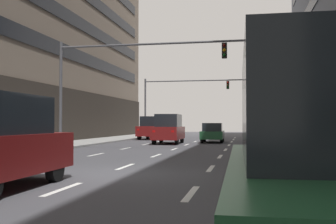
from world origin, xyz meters
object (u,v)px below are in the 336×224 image
(car_parked_1, at_px, (279,154))
(traffic_signal_1, at_px, (176,94))
(car_parked_2, at_px, (268,136))
(car_driving_2, at_px, (213,133))
(street_tree_0, at_px, (307,110))
(pedestrian_0, at_px, (325,134))
(traffic_signal_0, at_px, (120,69))
(car_driving_1, at_px, (152,128))
(car_driving_3, at_px, (169,129))

(car_parked_1, distance_m, traffic_signal_1, 33.22)
(car_parked_2, bearing_deg, car_driving_2, 101.54)
(car_parked_1, bearing_deg, street_tree_0, 78.96)
(car_driving_2, distance_m, traffic_signal_1, 11.49)
(car_driving_2, xyz_separation_m, pedestrian_0, (5.70, -15.89, 0.38))
(street_tree_0, xyz_separation_m, pedestrian_0, (-0.30, -6.60, -1.16))
(car_parked_1, xyz_separation_m, traffic_signal_0, (-7.89, 11.73, 3.88))
(car_driving_1, relative_size, traffic_signal_1, 0.44)
(traffic_signal_1, xyz_separation_m, street_tree_0, (10.74, -19.00, -2.34))
(car_parked_2, bearing_deg, traffic_signal_1, 107.08)
(traffic_signal_1, height_order, street_tree_0, traffic_signal_1)
(street_tree_0, bearing_deg, traffic_signal_0, -173.31)
(car_parked_1, bearing_deg, car_parked_2, 90.00)
(car_parked_1, distance_m, street_tree_0, 13.29)
(car_driving_1, distance_m, car_driving_3, 8.37)
(car_driving_3, relative_size, traffic_signal_0, 0.41)
(traffic_signal_0, bearing_deg, car_driving_1, 96.72)
(car_driving_1, distance_m, traffic_signal_0, 16.20)
(car_driving_2, relative_size, car_parked_1, 0.98)
(car_driving_2, xyz_separation_m, traffic_signal_1, (-4.74, 9.72, 3.87))
(car_driving_3, distance_m, pedestrian_0, 15.98)
(car_driving_3, bearing_deg, street_tree_0, -36.35)
(car_parked_2, xyz_separation_m, street_tree_0, (2.53, 7.73, 1.24))
(car_driving_1, distance_m, car_parked_1, 29.11)
(car_driving_2, height_order, car_parked_2, car_parked_2)
(car_driving_1, height_order, pedestrian_0, car_driving_1)
(car_parked_1, xyz_separation_m, pedestrian_0, (2.23, 6.35, 0.36))
(car_driving_3, height_order, pedestrian_0, car_driving_3)
(car_driving_1, xyz_separation_m, car_driving_2, (6.26, -5.19, -0.32))
(car_parked_2, bearing_deg, street_tree_0, 71.89)
(car_driving_1, bearing_deg, car_driving_2, -39.63)
(street_tree_0, bearing_deg, car_driving_3, 143.65)
(car_driving_1, height_order, car_driving_3, car_driving_3)
(car_driving_1, height_order, car_driving_2, car_driving_1)
(car_parked_1, bearing_deg, pedestrian_0, 70.69)
(car_driving_3, bearing_deg, car_driving_1, 112.03)
(car_parked_2, distance_m, traffic_signal_0, 10.84)
(car_driving_3, bearing_deg, car_parked_2, -65.45)
(car_driving_2, distance_m, car_parked_1, 22.51)
(car_driving_2, relative_size, street_tree_0, 0.87)
(car_driving_1, bearing_deg, street_tree_0, -49.72)
(car_driving_3, distance_m, traffic_signal_1, 12.89)
(traffic_signal_1, bearing_deg, car_driving_3, -82.50)
(car_driving_2, bearing_deg, car_driving_3, -140.57)
(car_driving_3, relative_size, street_tree_0, 0.96)
(car_driving_2, distance_m, car_driving_3, 4.06)
(car_driving_1, relative_size, car_parked_2, 1.04)
(car_driving_2, height_order, street_tree_0, street_tree_0)
(car_parked_1, xyz_separation_m, car_parked_2, (-0.00, 5.23, 0.28))
(traffic_signal_1, xyz_separation_m, pedestrian_0, (10.44, -25.61, -3.50))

